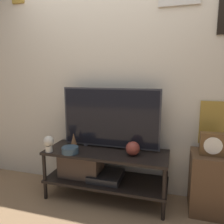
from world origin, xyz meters
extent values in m
plane|color=#846647|center=(0.00, 0.00, 0.00)|extent=(12.00, 12.00, 0.00)
cube|color=beige|center=(0.00, 0.60, 1.35)|extent=(6.40, 0.06, 2.70)
cube|color=olive|center=(1.12, 0.55, 0.90)|extent=(0.27, 0.02, 0.46)
cube|color=white|center=(1.12, 0.55, 0.90)|extent=(0.23, 0.01, 0.43)
cube|color=black|center=(0.00, 0.29, 0.55)|extent=(1.38, 0.51, 0.03)
cube|color=black|center=(0.00, 0.29, 0.21)|extent=(1.38, 0.51, 0.03)
cylinder|color=black|center=(-0.66, 0.07, 0.28)|extent=(0.04, 0.04, 0.56)
cylinder|color=black|center=(0.66, 0.07, 0.28)|extent=(0.04, 0.04, 0.56)
cylinder|color=black|center=(-0.66, 0.52, 0.28)|extent=(0.04, 0.04, 0.56)
cylinder|color=black|center=(0.66, 0.52, 0.28)|extent=(0.04, 0.04, 0.56)
cube|color=black|center=(0.00, 0.29, 0.26)|extent=(0.36, 0.35, 0.07)
cube|color=#47382D|center=(-0.31, 0.29, 0.36)|extent=(0.48, 0.28, 0.25)
cylinder|color=#333338|center=(-0.29, 0.41, 0.57)|extent=(0.05, 0.05, 0.02)
cylinder|color=#333338|center=(0.33, 0.41, 0.57)|extent=(0.05, 0.05, 0.02)
cube|color=#333338|center=(0.02, 0.41, 0.92)|extent=(1.13, 0.04, 0.68)
cube|color=black|center=(0.02, 0.39, 0.92)|extent=(1.10, 0.01, 0.64)
cone|color=brown|center=(-0.39, 0.29, 0.65)|extent=(0.09, 0.09, 0.17)
cylinder|color=#4C5647|center=(-0.41, 0.50, 0.71)|extent=(0.09, 0.09, 0.30)
cylinder|color=#2D4251|center=(-0.36, 0.12, 0.60)|extent=(0.18, 0.18, 0.07)
sphere|color=brown|center=(0.31, 0.25, 0.64)|extent=(0.15, 0.15, 0.15)
cylinder|color=beige|center=(-0.60, 0.09, 0.60)|extent=(0.08, 0.08, 0.07)
sphere|color=beige|center=(-0.60, 0.09, 0.68)|extent=(0.11, 0.11, 0.11)
cube|color=#513823|center=(1.08, 0.35, 0.31)|extent=(0.35, 0.39, 0.62)
cube|color=brown|center=(1.09, 0.32, 0.74)|extent=(0.23, 0.10, 0.22)
cylinder|color=white|center=(1.09, 0.26, 0.74)|extent=(0.17, 0.01, 0.17)
camera|label=1|loc=(0.73, -1.92, 1.42)|focal=35.00mm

